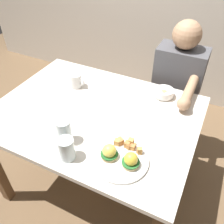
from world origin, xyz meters
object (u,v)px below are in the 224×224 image
dining_table (95,125)px  fork (164,114)px  eggs_benedict_plate (121,157)px  water_glass_far (67,150)px  coffee_mug (76,80)px  diner_person (176,88)px  fruit_bowl (164,93)px  water_glass_near (64,133)px

dining_table → fork: 0.43m
eggs_benedict_plate → water_glass_far: 0.26m
coffee_mug → diner_person: 0.74m
fruit_bowl → diner_person: (0.03, 0.27, -0.12)m
water_glass_far → coffee_mug: bearing=118.9°
water_glass_far → fruit_bowl: bearing=68.4°
eggs_benedict_plate → water_glass_near: 0.31m
fruit_bowl → water_glass_near: water_glass_near is taller
eggs_benedict_plate → fork: eggs_benedict_plate is taller
fork → diner_person: size_ratio=0.13×
fruit_bowl → fork: 0.18m
dining_table → coffee_mug: bearing=143.4°
water_glass_near → fruit_bowl: bearing=60.3°
fruit_bowl → diner_person: size_ratio=0.11×
fruit_bowl → water_glass_far: 0.74m
eggs_benedict_plate → water_glass_near: bearing=-178.3°
eggs_benedict_plate → coffee_mug: size_ratio=2.43×
fork → dining_table: bearing=-157.1°
fruit_bowl → diner_person: diner_person is taller
dining_table → water_glass_far: 0.40m
water_glass_near → eggs_benedict_plate: bearing=1.7°
coffee_mug → fork: 0.62m
coffee_mug → diner_person: bearing=35.5°
eggs_benedict_plate → water_glass_far: size_ratio=2.29×
fruit_bowl → eggs_benedict_plate: bearing=-93.1°
fruit_bowl → coffee_mug: bearing=-165.2°
eggs_benedict_plate → fork: size_ratio=1.81×
water_glass_far → diner_person: 1.01m
fruit_bowl → coffee_mug: size_ratio=1.08×
eggs_benedict_plate → coffee_mug: bearing=140.4°
coffee_mug → water_glass_far: bearing=-61.1°
dining_table → water_glass_far: size_ratio=10.17×
fork → diner_person: 0.45m
fork → water_glass_near: (-0.40, -0.43, 0.06)m
fork → water_glass_near: size_ratio=1.12×
eggs_benedict_plate → water_glass_far: bearing=-158.5°
eggs_benedict_plate → dining_table: bearing=138.2°
water_glass_far → diner_person: bearing=72.7°
eggs_benedict_plate → coffee_mug: 0.69m
eggs_benedict_plate → water_glass_near: (-0.31, -0.01, 0.03)m
coffee_mug → fruit_bowl: bearing=14.8°
eggs_benedict_plate → coffee_mug: coffee_mug is taller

